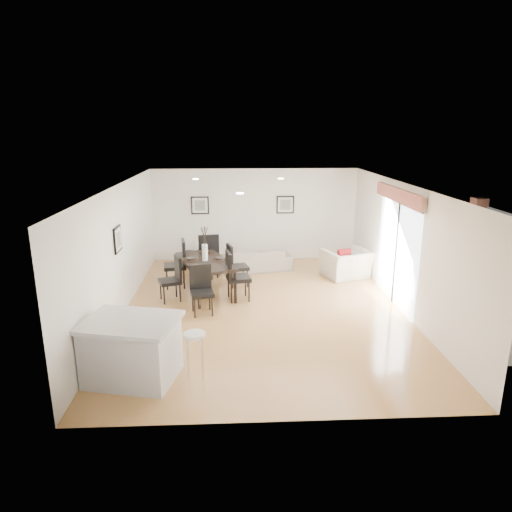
{
  "coord_description": "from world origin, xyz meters",
  "views": [
    {
      "loc": [
        -0.62,
        -9.28,
        3.8
      ],
      "look_at": [
        -0.14,
        0.4,
        1.09
      ],
      "focal_mm": 32.0,
      "sensor_mm": 36.0,
      "label": 1
    }
  ],
  "objects_px": {
    "dining_chair_wnear": "(173,276)",
    "dining_chair_wfar": "(179,261)",
    "dining_table": "(205,264)",
    "side_table": "(201,266)",
    "bar_stool": "(195,339)",
    "sofa": "(255,259)",
    "dining_chair_efar": "(234,263)",
    "coffee_table": "(197,259)",
    "dining_chair_enear": "(234,273)",
    "kitchen_island": "(132,349)",
    "dining_chair_head": "(201,287)",
    "armchair": "(347,264)",
    "dining_chair_foot": "(209,253)"
  },
  "relations": [
    {
      "from": "dining_chair_wnear",
      "to": "coffee_table",
      "type": "xyz_separation_m",
      "value": [
        0.32,
        2.75,
        -0.4
      ]
    },
    {
      "from": "kitchen_island",
      "to": "dining_chair_wfar",
      "type": "bearing_deg",
      "value": 99.72
    },
    {
      "from": "dining_table",
      "to": "dining_chair_foot",
      "type": "height_order",
      "value": "dining_chair_foot"
    },
    {
      "from": "coffee_table",
      "to": "dining_chair_efar",
      "type": "bearing_deg",
      "value": -38.07
    },
    {
      "from": "sofa",
      "to": "dining_chair_enear",
      "type": "distance_m",
      "value": 2.41
    },
    {
      "from": "dining_table",
      "to": "kitchen_island",
      "type": "xyz_separation_m",
      "value": [
        -0.92,
        -3.86,
        -0.23
      ]
    },
    {
      "from": "side_table",
      "to": "kitchen_island",
      "type": "height_order",
      "value": "kitchen_island"
    },
    {
      "from": "dining_chair_wfar",
      "to": "dining_chair_wnear",
      "type": "bearing_deg",
      "value": -9.59
    },
    {
      "from": "kitchen_island",
      "to": "coffee_table",
      "type": "bearing_deg",
      "value": 97.84
    },
    {
      "from": "sofa",
      "to": "bar_stool",
      "type": "height_order",
      "value": "bar_stool"
    },
    {
      "from": "armchair",
      "to": "bar_stool",
      "type": "xyz_separation_m",
      "value": [
        -3.59,
        -4.88,
        0.27
      ]
    },
    {
      "from": "dining_chair_foot",
      "to": "kitchen_island",
      "type": "height_order",
      "value": "dining_chair_foot"
    },
    {
      "from": "dining_table",
      "to": "dining_chair_efar",
      "type": "xyz_separation_m",
      "value": [
        0.69,
        0.46,
        -0.14
      ]
    },
    {
      "from": "sofa",
      "to": "dining_chair_head",
      "type": "relative_size",
      "value": 1.94
    },
    {
      "from": "dining_chair_enear",
      "to": "dining_chair_wnear",
      "type": "bearing_deg",
      "value": 78.09
    },
    {
      "from": "coffee_table",
      "to": "dining_chair_wnear",
      "type": "bearing_deg",
      "value": -74.9
    },
    {
      "from": "side_table",
      "to": "bar_stool",
      "type": "distance_m",
      "value": 5.2
    },
    {
      "from": "coffee_table",
      "to": "dining_chair_enear",
      "type": "bearing_deg",
      "value": -47.59
    },
    {
      "from": "dining_chair_wfar",
      "to": "side_table",
      "type": "xyz_separation_m",
      "value": [
        0.48,
        0.82,
        -0.39
      ]
    },
    {
      "from": "sofa",
      "to": "dining_chair_head",
      "type": "distance_m",
      "value": 3.29
    },
    {
      "from": "armchair",
      "to": "side_table",
      "type": "xyz_separation_m",
      "value": [
        -3.85,
        0.29,
        -0.1
      ]
    },
    {
      "from": "kitchen_island",
      "to": "bar_stool",
      "type": "bearing_deg",
      "value": 12.89
    },
    {
      "from": "dining_table",
      "to": "side_table",
      "type": "distance_m",
      "value": 1.41
    },
    {
      "from": "dining_chair_head",
      "to": "armchair",
      "type": "bearing_deg",
      "value": 20.18
    },
    {
      "from": "coffee_table",
      "to": "armchair",
      "type": "bearing_deg",
      "value": 4.21
    },
    {
      "from": "dining_table",
      "to": "kitchen_island",
      "type": "bearing_deg",
      "value": -123.32
    },
    {
      "from": "armchair",
      "to": "dining_chair_foot",
      "type": "height_order",
      "value": "dining_chair_foot"
    },
    {
      "from": "side_table",
      "to": "armchair",
      "type": "bearing_deg",
      "value": -4.34
    },
    {
      "from": "dining_chair_wfar",
      "to": "dining_chair_efar",
      "type": "distance_m",
      "value": 1.37
    },
    {
      "from": "armchair",
      "to": "dining_table",
      "type": "distance_m",
      "value": 3.81
    },
    {
      "from": "dining_chair_head",
      "to": "bar_stool",
      "type": "distance_m",
      "value": 2.65
    },
    {
      "from": "dining_chair_wnear",
      "to": "dining_chair_efar",
      "type": "bearing_deg",
      "value": 103.16
    },
    {
      "from": "dining_chair_wfar",
      "to": "coffee_table",
      "type": "distance_m",
      "value": 1.88
    },
    {
      "from": "dining_chair_wnear",
      "to": "dining_chair_wfar",
      "type": "bearing_deg",
      "value": 158.57
    },
    {
      "from": "bar_stool",
      "to": "coffee_table",
      "type": "bearing_deg",
      "value": 94.03
    },
    {
      "from": "sofa",
      "to": "kitchen_island",
      "type": "distance_m",
      "value": 6.07
    },
    {
      "from": "dining_chair_wfar",
      "to": "coffee_table",
      "type": "bearing_deg",
      "value": 161.84
    },
    {
      "from": "dining_chair_enear",
      "to": "side_table",
      "type": "xyz_separation_m",
      "value": [
        -0.88,
        1.82,
        -0.37
      ]
    },
    {
      "from": "dining_chair_efar",
      "to": "kitchen_island",
      "type": "distance_m",
      "value": 4.61
    },
    {
      "from": "sofa",
      "to": "dining_chair_efar",
      "type": "bearing_deg",
      "value": 57.45
    },
    {
      "from": "sofa",
      "to": "armchair",
      "type": "height_order",
      "value": "armchair"
    },
    {
      "from": "dining_table",
      "to": "coffee_table",
      "type": "height_order",
      "value": "dining_table"
    },
    {
      "from": "kitchen_island",
      "to": "dining_chair_enear",
      "type": "bearing_deg",
      "value": 77.36
    },
    {
      "from": "dining_table",
      "to": "kitchen_island",
      "type": "height_order",
      "value": "kitchen_island"
    },
    {
      "from": "dining_chair_head",
      "to": "dining_chair_foot",
      "type": "xyz_separation_m",
      "value": [
        0.03,
        2.41,
        0.08
      ]
    },
    {
      "from": "dining_chair_foot",
      "to": "kitchen_island",
      "type": "bearing_deg",
      "value": 70.73
    },
    {
      "from": "dining_chair_wnear",
      "to": "dining_chair_efar",
      "type": "relative_size",
      "value": 0.97
    },
    {
      "from": "dining_chair_foot",
      "to": "kitchen_island",
      "type": "xyz_separation_m",
      "value": [
        -0.94,
        -5.06,
        -0.16
      ]
    },
    {
      "from": "dining_table",
      "to": "armchair",
      "type": "bearing_deg",
      "value": -4.2
    },
    {
      "from": "sofa",
      "to": "coffee_table",
      "type": "xyz_separation_m",
      "value": [
        -1.63,
        0.49,
        -0.11
      ]
    }
  ]
}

